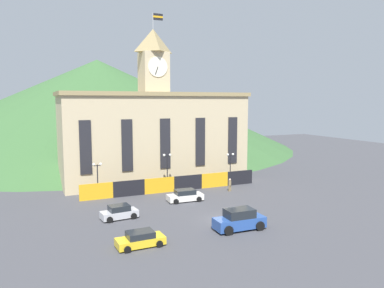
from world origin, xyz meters
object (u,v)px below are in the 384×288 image
object	(u,v)px
street_lamp_far_left	(167,164)
car_yellow_coupe	(140,239)
street_lamp_far_right	(97,172)
car_blue_van	(239,220)
street_lamp_right	(230,161)
car_silver_hatch	(119,212)
pedestrian	(230,184)
car_white_taxi	(185,196)

from	to	relation	value
street_lamp_far_left	car_yellow_coupe	distance (m)	21.03
street_lamp_far_right	car_blue_van	xyz separation A→B (m)	(10.47, -18.38, -2.41)
street_lamp_right	car_silver_hatch	bearing A→B (deg)	-152.63
car_silver_hatch	pedestrian	xyz separation A→B (m)	(17.08, 5.90, 0.30)
street_lamp_right	pedestrian	xyz separation A→B (m)	(-2.48, -4.23, -2.46)
car_yellow_coupe	pedestrian	distance (m)	22.37
street_lamp_far_right	car_yellow_coupe	xyz separation A→B (m)	(0.33, -18.53, -2.75)
car_white_taxi	car_yellow_coupe	size ratio (longest dim) A/B	1.08
street_lamp_far_right	street_lamp_far_left	distance (m)	9.76
street_lamp_far_left	car_yellow_coupe	xyz separation A→B (m)	(-9.42, -18.53, -3.16)
street_lamp_right	car_yellow_coupe	bearing A→B (deg)	-136.72
car_white_taxi	pedestrian	distance (m)	8.12
street_lamp_right	pedestrian	size ratio (longest dim) A/B	2.60
street_lamp_right	car_silver_hatch	world-z (taller)	street_lamp_right
street_lamp_right	car_blue_van	world-z (taller)	street_lamp_right
street_lamp_right	car_white_taxi	world-z (taller)	street_lamp_right
street_lamp_far_right	pedestrian	size ratio (longest dim) A/B	2.53
street_lamp_right	car_silver_hatch	distance (m)	22.20
car_white_taxi	pedestrian	size ratio (longest dim) A/B	2.52
street_lamp_far_left	street_lamp_right	bearing A→B (deg)	0.00
street_lamp_far_right	car_yellow_coupe	distance (m)	18.74
street_lamp_right	pedestrian	world-z (taller)	street_lamp_right
car_white_taxi	car_silver_hatch	world-z (taller)	same
car_blue_van	pedestrian	distance (m)	15.82
car_yellow_coupe	pedestrian	size ratio (longest dim) A/B	2.34
car_silver_hatch	pedestrian	bearing A→B (deg)	-166.29
car_blue_van	pedestrian	size ratio (longest dim) A/B	2.84
street_lamp_right	car_blue_van	size ratio (longest dim) A/B	0.91
street_lamp_far_left	car_blue_van	bearing A→B (deg)	-87.76
car_yellow_coupe	pedestrian	xyz separation A→B (m)	(17.20, 14.31, 0.37)
street_lamp_far_right	car_blue_van	bearing A→B (deg)	-60.35
car_white_taxi	car_blue_van	distance (m)	11.95
street_lamp_far_right	car_silver_hatch	xyz separation A→B (m)	(0.45, -10.13, -2.68)
street_lamp_right	car_silver_hatch	size ratio (longest dim) A/B	1.17
street_lamp_far_right	pedestrian	bearing A→B (deg)	-13.56
street_lamp_far_right	car_yellow_coupe	bearing A→B (deg)	-88.97
street_lamp_far_right	car_white_taxi	bearing A→B (deg)	-33.58
street_lamp_right	pedestrian	bearing A→B (deg)	-120.41
street_lamp_right	car_white_taxi	distance (m)	12.45
car_white_taxi	car_silver_hatch	size ratio (longest dim) A/B	1.13
car_yellow_coupe	street_lamp_far_right	bearing A→B (deg)	-90.60
street_lamp_far_left	pedestrian	distance (m)	9.29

